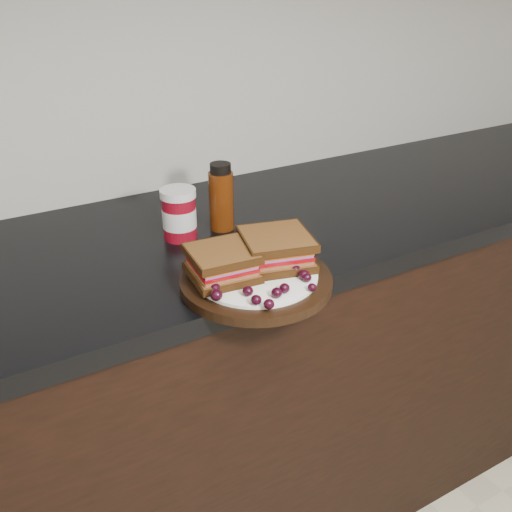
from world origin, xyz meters
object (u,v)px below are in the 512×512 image
Objects in this scene: sandwich_left at (222,263)px; condiment_jar at (179,214)px; plate at (256,281)px; oil_bottle at (221,197)px.

condiment_jar reaches higher than sandwich_left.
plate is 2.44× the size of sandwich_left.
oil_bottle is (0.12, 0.23, 0.02)m from sandwich_left.
sandwich_left reaches higher than plate.
plate is at bearing -103.24° from oil_bottle.
oil_bottle is (0.10, -0.00, 0.02)m from condiment_jar.
condiment_jar is 0.74× the size of oil_bottle.
oil_bottle is at bearing -0.52° from condiment_jar.
oil_bottle is at bearing 76.76° from plate.
oil_bottle reaches higher than plate.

